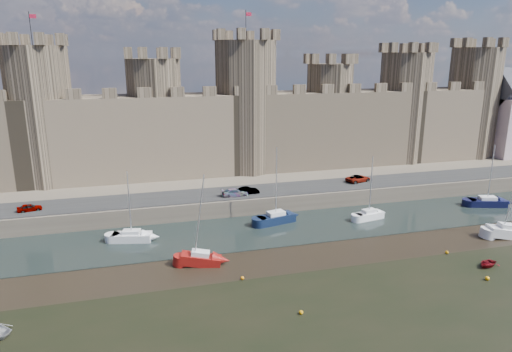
% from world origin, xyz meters
% --- Properties ---
extents(ground, '(160.00, 160.00, 0.00)m').
position_xyz_m(ground, '(0.00, 0.00, 0.00)').
color(ground, black).
rests_on(ground, ground).
extents(water_channel, '(160.00, 12.00, 0.08)m').
position_xyz_m(water_channel, '(0.00, 24.00, 0.04)').
color(water_channel, black).
rests_on(water_channel, ground).
extents(quay, '(160.00, 60.00, 2.50)m').
position_xyz_m(quay, '(0.00, 60.00, 1.25)').
color(quay, '#4C443A').
rests_on(quay, ground).
extents(road, '(160.00, 7.00, 0.10)m').
position_xyz_m(road, '(0.00, 34.00, 2.55)').
color(road, black).
rests_on(road, quay).
extents(castle, '(108.50, 11.00, 29.00)m').
position_xyz_m(castle, '(-0.64, 48.00, 11.67)').
color(castle, '#42382B').
rests_on(castle, quay).
extents(car_0, '(3.33, 1.90, 1.07)m').
position_xyz_m(car_0, '(-32.21, 32.98, 3.03)').
color(car_0, gray).
rests_on(car_0, quay).
extents(car_1, '(3.58, 1.49, 1.15)m').
position_xyz_m(car_1, '(-1.64, 32.78, 3.08)').
color(car_1, gray).
rests_on(car_1, quay).
extents(car_2, '(4.06, 1.71, 1.17)m').
position_xyz_m(car_2, '(-3.73, 32.33, 3.09)').
color(car_2, gray).
rests_on(car_2, quay).
extents(car_3, '(4.81, 3.19, 1.23)m').
position_xyz_m(car_3, '(17.91, 34.65, 3.11)').
color(car_3, gray).
rests_on(car_3, quay).
extents(sailboat_0, '(5.22, 2.96, 9.20)m').
position_xyz_m(sailboat_0, '(-18.97, 24.80, 0.74)').
color(sailboat_0, silver).
rests_on(sailboat_0, ground).
extents(sailboat_1, '(5.77, 3.27, 10.89)m').
position_xyz_m(sailboat_1, '(0.78, 26.12, 0.84)').
color(sailboat_1, '#0D1932').
rests_on(sailboat_1, ground).
extents(sailboat_2, '(4.56, 2.47, 9.32)m').
position_xyz_m(sailboat_2, '(14.28, 24.09, 0.77)').
color(sailboat_2, white).
rests_on(sailboat_2, ground).
extents(sailboat_3, '(5.97, 3.66, 9.79)m').
position_xyz_m(sailboat_3, '(35.16, 24.55, 0.76)').
color(sailboat_3, black).
rests_on(sailboat_3, ground).
extents(sailboat_4, '(4.84, 2.77, 10.65)m').
position_xyz_m(sailboat_4, '(-11.44, 15.82, 0.77)').
color(sailboat_4, maroon).
rests_on(sailboat_4, ground).
extents(sailboat_5, '(5.61, 3.09, 11.45)m').
position_xyz_m(sailboat_5, '(28.56, 13.39, 0.81)').
color(sailboat_5, silver).
rests_on(sailboat_5, ground).
extents(dinghy_4, '(3.39, 3.01, 0.58)m').
position_xyz_m(dinghy_4, '(19.83, 6.93, 0.29)').
color(dinghy_4, maroon).
rests_on(dinghy_4, ground).
extents(buoy_0, '(0.40, 0.40, 0.40)m').
position_xyz_m(buoy_0, '(-4.03, 3.20, 0.20)').
color(buoy_0, orange).
rests_on(buoy_0, ground).
extents(buoy_1, '(0.40, 0.40, 0.40)m').
position_xyz_m(buoy_1, '(-7.71, 11.11, 0.20)').
color(buoy_1, orange).
rests_on(buoy_1, ground).
extents(buoy_3, '(0.40, 0.40, 0.40)m').
position_xyz_m(buoy_3, '(17.54, 10.99, 0.20)').
color(buoy_3, '#C77C08').
rests_on(buoy_3, ground).
extents(buoy_5, '(0.47, 0.47, 0.47)m').
position_xyz_m(buoy_5, '(17.37, 4.17, 0.23)').
color(buoy_5, orange).
rests_on(buoy_5, ground).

